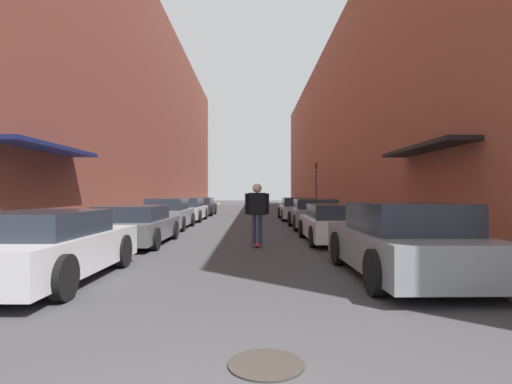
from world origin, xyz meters
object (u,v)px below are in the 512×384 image
at_px(parked_car_left_0, 49,247).
at_px(parked_car_right_2, 314,214).
at_px(parked_car_left_3, 187,210).
at_px(skateboarder, 257,208).
at_px(manhole_cover, 266,364).
at_px(parked_car_left_1, 135,225).
at_px(parked_car_right_1, 337,224).
at_px(parked_car_left_2, 168,214).
at_px(parked_car_right_3, 297,209).
at_px(parked_car_left_4, 201,206).
at_px(traffic_light, 316,182).
at_px(parked_car_right_0, 403,241).

height_order(parked_car_left_0, parked_car_right_2, parked_car_right_2).
relative_size(parked_car_left_3, skateboarder, 2.38).
bearing_deg(skateboarder, manhole_cover, -90.06).
relative_size(parked_car_left_1, parked_car_right_1, 1.04).
xyz_separation_m(parked_car_left_2, parked_car_right_3, (6.27, 5.96, -0.01)).
xyz_separation_m(parked_car_left_4, parked_car_right_1, (6.33, -15.65, -0.03)).
bearing_deg(traffic_light, skateboarder, -104.58).
relative_size(parked_car_left_0, parked_car_left_3, 0.98).
bearing_deg(traffic_light, parked_car_right_0, -94.92).
relative_size(parked_car_left_2, parked_car_right_1, 1.03).
bearing_deg(parked_car_left_1, parked_car_right_1, 4.39).
bearing_deg(traffic_light, parked_car_left_3, -141.39).
distance_m(parked_car_right_1, manhole_cover, 9.39).
bearing_deg(parked_car_right_1, traffic_light, 83.14).
height_order(skateboarder, traffic_light, traffic_light).
xyz_separation_m(parked_car_left_1, parked_car_left_3, (-0.10, 10.23, 0.04)).
relative_size(parked_car_right_3, traffic_light, 1.30).
distance_m(parked_car_left_4, parked_car_right_0, 21.94).
distance_m(parked_car_left_0, manhole_cover, 5.09).
relative_size(parked_car_right_1, manhole_cover, 5.91).
bearing_deg(manhole_cover, parked_car_left_0, 137.22).
relative_size(parked_car_left_4, parked_car_right_3, 0.92).
bearing_deg(parked_car_left_0, parked_car_left_1, 90.04).
relative_size(parked_car_left_4, traffic_light, 1.19).
relative_size(parked_car_left_1, parked_car_right_3, 0.90).
relative_size(parked_car_left_1, parked_car_right_0, 1.00).
bearing_deg(parked_car_right_2, traffic_light, 80.54).
relative_size(parked_car_right_3, manhole_cover, 6.81).
distance_m(parked_car_left_0, traffic_light, 23.54).
bearing_deg(parked_car_left_1, parked_car_right_2, 40.43).
relative_size(parked_car_right_3, skateboarder, 2.58).
height_order(parked_car_right_0, parked_car_right_2, parked_car_right_0).
bearing_deg(parked_car_right_0, parked_car_left_0, -177.65).
distance_m(parked_car_right_2, skateboarder, 6.42).
height_order(parked_car_left_1, parked_car_left_3, parked_car_left_3).
height_order(parked_car_right_2, skateboarder, skateboarder).
xyz_separation_m(parked_car_left_1, parked_car_right_0, (6.36, -4.84, 0.09)).
relative_size(parked_car_left_4, skateboarder, 2.37).
distance_m(parked_car_left_0, parked_car_left_1, 5.10).
relative_size(parked_car_right_0, manhole_cover, 6.18).
distance_m(skateboarder, traffic_light, 17.97).
xyz_separation_m(parked_car_right_2, skateboarder, (-2.60, -5.85, 0.50)).
xyz_separation_m(parked_car_left_1, skateboarder, (3.72, -0.46, 0.56)).
xyz_separation_m(manhole_cover, traffic_light, (4.52, 25.42, 2.36)).
xyz_separation_m(parked_car_left_3, parked_car_right_2, (6.42, -4.84, 0.02)).
bearing_deg(manhole_cover, parked_car_left_4, 98.73).
relative_size(parked_car_left_1, skateboarder, 2.34).
bearing_deg(traffic_light, parked_car_right_3, -110.06).
relative_size(parked_car_right_2, skateboarder, 2.21).
relative_size(parked_car_left_2, parked_car_right_3, 0.89).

